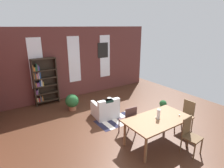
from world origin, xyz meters
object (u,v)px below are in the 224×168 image
Objects in this scene: vase_on_table at (158,114)px; potted_plant_corner at (163,105)px; bookshelf_tall at (43,82)px; dining_table at (158,121)px; dining_chair_near_right at (190,134)px; potted_plant_by_shelf at (72,101)px; armchair_white at (105,109)px; dining_chair_far_left at (129,120)px; dining_chair_head_right at (186,115)px.

vase_on_table reaches higher than potted_plant_corner.
vase_on_table is 0.14× the size of bookshelf_tall.
bookshelf_tall is at bearing 112.10° from dining_table.
dining_chair_near_right is at bearing -66.92° from bookshelf_tall.
potted_plant_by_shelf is (-1.14, 3.34, -0.54)m from vase_on_table.
vase_on_table is 0.43× the size of potted_plant_by_shelf.
potted_plant_by_shelf is (-1.53, 4.08, -0.16)m from dining_chair_near_right.
bookshelf_tall is at bearing 122.03° from armchair_white.
bookshelf_tall is (-1.85, 4.53, 0.09)m from vase_on_table.
dining_table is at bearing -80.78° from armchair_white.
dining_table is 0.86m from dining_chair_far_left.
potted_plant_corner is at bearing 56.49° from dining_chair_near_right.
dining_table is at bearing -179.95° from dining_chair_head_right.
potted_plant_by_shelf is at bearing 145.19° from potted_plant_corner.
dining_chair_near_right reaches higher than dining_table.
dining_table is at bearing 118.85° from dining_chair_near_right.
vase_on_table is 0.29× the size of dining_chair_head_right.
armchair_white is at bearing -57.97° from bookshelf_tall.
dining_chair_head_right is 1.00× the size of dining_chair_near_right.
dining_chair_near_right is at bearing -69.41° from potted_plant_by_shelf.
dining_chair_head_right is at bearing -110.02° from potted_plant_corner.
bookshelf_tall is 4.88m from potted_plant_corner.
potted_plant_by_shelf is (-1.13, 3.34, -0.32)m from dining_table.
bookshelf_tall reaches higher than dining_chair_far_left.
dining_chair_far_left reaches higher than armchair_white.
bookshelf_tall is at bearing 124.60° from dining_chair_head_right.
dining_table is 2.21m from armchair_white.
dining_chair_near_right is 0.49× the size of bookshelf_tall.
bookshelf_tall is at bearing 112.18° from vase_on_table.
dining_chair_head_right is at bearing -54.19° from potted_plant_by_shelf.
dining_chair_head_right and dining_chair_near_right have the same top height.
dining_table is 4.32× the size of potted_plant_corner.
armchair_white is at bearing -56.95° from potted_plant_by_shelf.
potted_plant_by_shelf is at bearing 108.64° from dining_table.
dining_chair_near_right is 2.98m from armchair_white.
potted_plant_by_shelf is 1.51× the size of potted_plant_corner.
vase_on_table reaches higher than dining_chair_far_left.
dining_chair_near_right reaches higher than potted_plant_corner.
armchair_white is (1.49, -2.38, -0.70)m from bookshelf_tall.
vase_on_table reaches higher than dining_table.
vase_on_table is 0.29× the size of dining_chair_far_left.
dining_table is 1.92× the size of dining_chair_head_right.
dining_chair_far_left is (-1.70, 0.73, 0.00)m from dining_chair_head_right.
dining_chair_head_right reaches higher than potted_plant_by_shelf.
dining_table is 0.22m from vase_on_table.
dining_chair_near_right is at bearing -61.15° from dining_table.
vase_on_table is 0.31× the size of armchair_white.
dining_chair_far_left is (-0.42, 0.73, -0.16)m from dining_table.
dining_chair_far_left is at bearing -69.47° from bookshelf_tall.
armchair_white is at bearing 87.22° from dining_chair_far_left.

